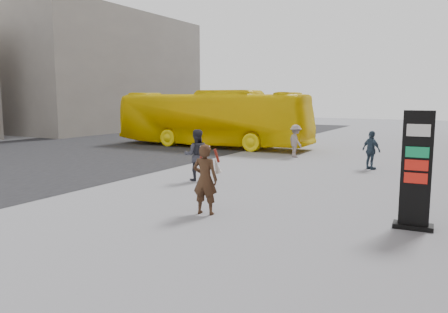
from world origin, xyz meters
The scene contains 9 objects.
ground centered at (0.00, 0.00, 0.00)m, with size 100.00×100.00×0.00m, color #9E9EA3.
road centered at (-13.00, 5.00, 0.00)m, with size 16.00×60.00×0.01m, color black.
bg_building_far centered at (-24.00, 20.00, 5.00)m, with size 10.00×18.00×10.00m, color gray.
info_pylon centered at (4.46, 0.87, 1.29)m, with size 0.86×0.47×2.59m.
woman centered at (-0.15, -0.35, 0.89)m, with size 0.72×0.67×1.74m.
bus centered at (-7.65, 12.44, 1.62)m, with size 2.72×11.62×3.24m, color yellow.
pedestrian_a centered at (-2.72, 3.21, 0.88)m, with size 0.86×0.67×1.77m, color #2E2E37.
pedestrian_b centered at (-1.77, 10.40, 0.78)m, with size 1.01×0.58×1.56m, color gray.
pedestrian_c centered at (2.07, 8.53, 0.77)m, with size 0.90×0.38×1.54m, color #304253.
Camera 1 is at (5.41, -9.27, 2.87)m, focal length 35.00 mm.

